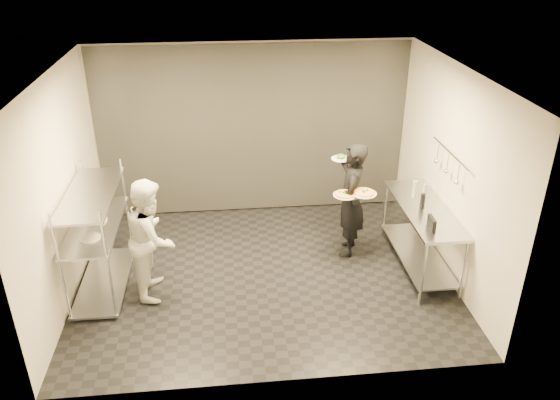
{
  "coord_description": "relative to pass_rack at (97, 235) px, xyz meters",
  "views": [
    {
      "loc": [
        -0.46,
        -6.29,
        4.31
      ],
      "look_at": [
        0.23,
        0.08,
        1.1
      ],
      "focal_mm": 35.0,
      "sensor_mm": 36.0,
      "label": 1
    }
  ],
  "objects": [
    {
      "name": "bottle_dark",
      "position": [
        4.29,
        -0.01,
        0.26
      ],
      "size": [
        0.06,
        0.06,
        0.21
      ],
      "primitive_type": "cylinder",
      "color": "black",
      "rests_on": "prep_counter"
    },
    {
      "name": "chef",
      "position": [
        0.71,
        -0.19,
        0.03
      ],
      "size": [
        0.62,
        0.79,
        1.59
      ],
      "primitive_type": "imported",
      "rotation": [
        0.0,
        0.0,
        1.55
      ],
      "color": "silver",
      "rests_on": "ground"
    },
    {
      "name": "pass_rack",
      "position": [
        0.0,
        0.0,
        0.0
      ],
      "size": [
        0.6,
        1.6,
        1.5
      ],
      "color": "silver",
      "rests_on": "ground"
    },
    {
      "name": "bottle_green",
      "position": [
        4.3,
        0.34,
        0.27
      ],
      "size": [
        0.07,
        0.07,
        0.24
      ],
      "primitive_type": "cylinder",
      "color": "gray",
      "rests_on": "prep_counter"
    },
    {
      "name": "prep_counter",
      "position": [
        4.33,
        0.0,
        -0.14
      ],
      "size": [
        0.6,
        1.8,
        0.92
      ],
      "color": "silver",
      "rests_on": "ground"
    },
    {
      "name": "waiter",
      "position": [
        3.43,
        0.47,
        0.08
      ],
      "size": [
        0.57,
        0.71,
        1.69
      ],
      "primitive_type": "imported",
      "rotation": [
        0.0,
        0.0,
        -1.87
      ],
      "color": "black",
      "rests_on": "ground"
    },
    {
      "name": "salad_plate",
      "position": [
        3.32,
        0.78,
        0.61
      ],
      "size": [
        0.27,
        0.27,
        0.07
      ],
      "color": "white",
      "rests_on": "waiter"
    },
    {
      "name": "utensil_rail",
      "position": [
        4.58,
        0.0,
        0.78
      ],
      "size": [
        0.07,
        1.2,
        0.31
      ],
      "color": "silver",
      "rests_on": "room_shell"
    },
    {
      "name": "bottle_clear",
      "position": [
        4.43,
        0.3,
        0.26
      ],
      "size": [
        0.06,
        0.06,
        0.21
      ],
      "primitive_type": "cylinder",
      "color": "gray",
      "rests_on": "prep_counter"
    },
    {
      "name": "room_shell",
      "position": [
        2.15,
        1.18,
        0.63
      ],
      "size": [
        5.0,
        4.0,
        2.8
      ],
      "color": "black",
      "rests_on": "ground"
    },
    {
      "name": "pizza_plate_far",
      "position": [
        3.55,
        0.26,
        0.29
      ],
      "size": [
        0.35,
        0.35,
        0.05
      ],
      "color": "white",
      "rests_on": "waiter"
    },
    {
      "name": "pos_monitor",
      "position": [
        4.21,
        -0.58,
        0.23
      ],
      "size": [
        0.06,
        0.23,
        0.16
      ],
      "primitive_type": "cube",
      "rotation": [
        0.0,
        0.0,
        -0.05
      ],
      "color": "black",
      "rests_on": "prep_counter"
    },
    {
      "name": "pizza_plate_near",
      "position": [
        3.29,
        0.26,
        0.28
      ],
      "size": [
        0.32,
        0.32,
        0.05
      ],
      "color": "white",
      "rests_on": "waiter"
    }
  ]
}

